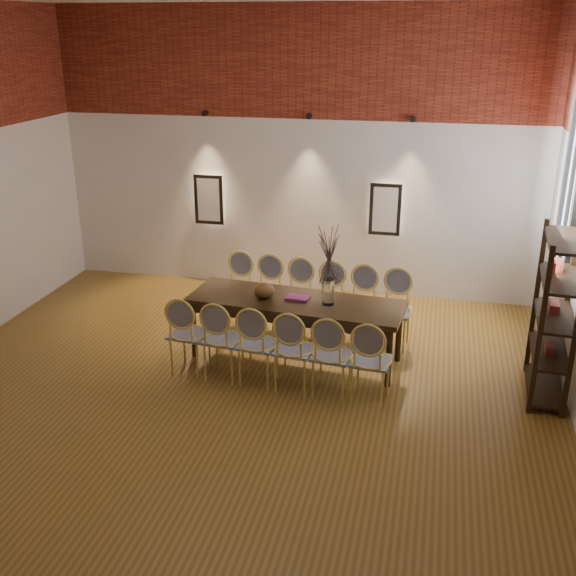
% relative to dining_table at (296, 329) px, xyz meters
% --- Properties ---
extents(floor, '(7.00, 7.00, 0.02)m').
position_rel_dining_table_xyz_m(floor, '(-0.50, -1.19, -0.39)').
color(floor, olive).
rests_on(floor, ground).
extents(wall_back, '(7.00, 0.10, 4.00)m').
position_rel_dining_table_xyz_m(wall_back, '(-0.50, 2.36, 1.62)').
color(wall_back, silver).
rests_on(wall_back, ground).
extents(brick_band_back, '(7.00, 0.02, 1.50)m').
position_rel_dining_table_xyz_m(brick_band_back, '(-0.50, 2.29, 2.88)').
color(brick_band_back, maroon).
rests_on(brick_band_back, ground).
extents(niche_left, '(0.36, 0.06, 0.66)m').
position_rel_dining_table_xyz_m(niche_left, '(-1.80, 2.26, 0.93)').
color(niche_left, '#FFEAC6').
rests_on(niche_left, wall_back).
extents(niche_right, '(0.36, 0.06, 0.66)m').
position_rel_dining_table_xyz_m(niche_right, '(0.80, 2.26, 0.93)').
color(niche_right, '#FFEAC6').
rests_on(niche_right, wall_back).
extents(spot_fixture_left, '(0.08, 0.10, 0.08)m').
position_rel_dining_table_xyz_m(spot_fixture_left, '(-1.80, 2.23, 2.17)').
color(spot_fixture_left, black).
rests_on(spot_fixture_left, wall_back).
extents(spot_fixture_mid, '(0.08, 0.10, 0.08)m').
position_rel_dining_table_xyz_m(spot_fixture_mid, '(-0.30, 2.23, 2.17)').
color(spot_fixture_mid, black).
rests_on(spot_fixture_mid, wall_back).
extents(spot_fixture_right, '(0.08, 0.10, 0.08)m').
position_rel_dining_table_xyz_m(spot_fixture_right, '(1.10, 2.23, 2.17)').
color(spot_fixture_right, black).
rests_on(spot_fixture_right, wall_back).
extents(window_glass, '(0.02, 0.78, 2.38)m').
position_rel_dining_table_xyz_m(window_glass, '(2.96, 0.81, 1.77)').
color(window_glass, silver).
rests_on(window_glass, wall_right).
extents(window_frame, '(0.08, 0.90, 2.50)m').
position_rel_dining_table_xyz_m(window_frame, '(2.94, 0.81, 1.77)').
color(window_frame, black).
rests_on(window_frame, wall_right).
extents(window_mullion, '(0.06, 0.06, 2.40)m').
position_rel_dining_table_xyz_m(window_mullion, '(2.94, 0.81, 1.77)').
color(window_mullion, black).
rests_on(window_mullion, wall_right).
extents(dining_table, '(2.56, 1.04, 0.75)m').
position_rel_dining_table_xyz_m(dining_table, '(0.00, 0.00, 0.00)').
color(dining_table, '#31200D').
rests_on(dining_table, floor).
extents(chair_near_a, '(0.48, 0.48, 0.94)m').
position_rel_dining_table_xyz_m(chair_near_a, '(-1.10, -0.58, 0.09)').
color(chair_near_a, '#DDC45B').
rests_on(chair_near_a, floor).
extents(chair_near_b, '(0.48, 0.48, 0.94)m').
position_rel_dining_table_xyz_m(chair_near_b, '(-0.69, -0.62, 0.09)').
color(chair_near_b, '#DDC45B').
rests_on(chair_near_b, floor).
extents(chair_near_c, '(0.48, 0.48, 0.94)m').
position_rel_dining_table_xyz_m(chair_near_c, '(-0.27, -0.66, 0.09)').
color(chair_near_c, '#DDC45B').
rests_on(chair_near_c, floor).
extents(chair_near_d, '(0.48, 0.48, 0.94)m').
position_rel_dining_table_xyz_m(chair_near_d, '(0.14, -0.70, 0.09)').
color(chair_near_d, '#DDC45B').
rests_on(chair_near_d, floor).
extents(chair_near_e, '(0.48, 0.48, 0.94)m').
position_rel_dining_table_xyz_m(chair_near_e, '(0.55, -0.74, 0.09)').
color(chair_near_e, '#DDC45B').
rests_on(chair_near_e, floor).
extents(chair_near_f, '(0.48, 0.48, 0.94)m').
position_rel_dining_table_xyz_m(chair_near_f, '(0.97, -0.78, 0.09)').
color(chair_near_f, '#DDC45B').
rests_on(chair_near_f, floor).
extents(chair_far_a, '(0.48, 0.48, 0.94)m').
position_rel_dining_table_xyz_m(chair_far_a, '(-0.97, 0.78, 0.09)').
color(chair_far_a, '#DDC45B').
rests_on(chair_far_a, floor).
extents(chair_far_b, '(0.48, 0.48, 0.94)m').
position_rel_dining_table_xyz_m(chair_far_b, '(-0.55, 0.74, 0.09)').
color(chair_far_b, '#DDC45B').
rests_on(chair_far_b, floor).
extents(chair_far_c, '(0.48, 0.48, 0.94)m').
position_rel_dining_table_xyz_m(chair_far_c, '(-0.14, 0.70, 0.09)').
color(chair_far_c, '#DDC45B').
rests_on(chair_far_c, floor).
extents(chair_far_d, '(0.48, 0.48, 0.94)m').
position_rel_dining_table_xyz_m(chair_far_d, '(0.27, 0.66, 0.09)').
color(chair_far_d, '#DDC45B').
rests_on(chair_far_d, floor).
extents(chair_far_e, '(0.48, 0.48, 0.94)m').
position_rel_dining_table_xyz_m(chair_far_e, '(0.69, 0.62, 0.09)').
color(chair_far_e, '#DDC45B').
rests_on(chair_far_e, floor).
extents(chair_far_f, '(0.48, 0.48, 0.94)m').
position_rel_dining_table_xyz_m(chair_far_f, '(1.10, 0.58, 0.09)').
color(chair_far_f, '#DDC45B').
rests_on(chair_far_f, floor).
extents(vase, '(0.14, 0.14, 0.30)m').
position_rel_dining_table_xyz_m(vase, '(0.38, -0.04, 0.53)').
color(vase, silver).
rests_on(vase, dining_table).
extents(dried_branches, '(0.50, 0.50, 0.70)m').
position_rel_dining_table_xyz_m(dried_branches, '(0.38, -0.04, 0.98)').
color(dried_branches, '#46342A').
rests_on(dried_branches, vase).
extents(bowl, '(0.24, 0.24, 0.18)m').
position_rel_dining_table_xyz_m(bowl, '(-0.37, -0.01, 0.46)').
color(bowl, brown).
rests_on(bowl, dining_table).
extents(book, '(0.28, 0.20, 0.03)m').
position_rel_dining_table_xyz_m(book, '(0.02, 0.03, 0.39)').
color(book, '#7C246B').
rests_on(book, dining_table).
extents(shelving_rack, '(0.45, 1.02, 1.80)m').
position_rel_dining_table_xyz_m(shelving_rack, '(2.78, -0.20, 0.53)').
color(shelving_rack, black).
rests_on(shelving_rack, floor).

